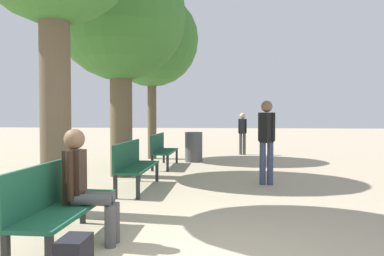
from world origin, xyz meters
name	(u,v)px	position (x,y,z in m)	size (l,w,h in m)	color
bench_row_0	(60,198)	(-1.57, 0.66, 0.54)	(0.49, 1.85, 0.94)	#195138
bench_row_1	(133,162)	(-1.57, 3.90, 0.54)	(0.49, 1.85, 0.94)	#195138
bench_row_2	(162,148)	(-1.57, 7.15, 0.54)	(0.49, 1.85, 0.94)	#195138
tree_row_1	(121,17)	(-2.26, 5.46, 3.79)	(3.12, 3.12, 5.41)	brown
tree_row_2	(152,40)	(-2.26, 9.15, 3.97)	(3.14, 3.14, 5.56)	brown
person_seated	(85,183)	(-1.33, 0.75, 0.69)	(0.61, 0.35, 1.31)	#4C4C4C
pedestrian_near	(267,137)	(1.09, 4.64, 1.01)	(0.36, 0.32, 1.76)	#384260
pedestrian_mid	(242,131)	(0.84, 10.70, 0.89)	(0.31, 0.26, 1.55)	#4C4C4C
trash_bin	(194,147)	(-0.78, 8.40, 0.47)	(0.55, 0.55, 0.93)	#4C4C51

